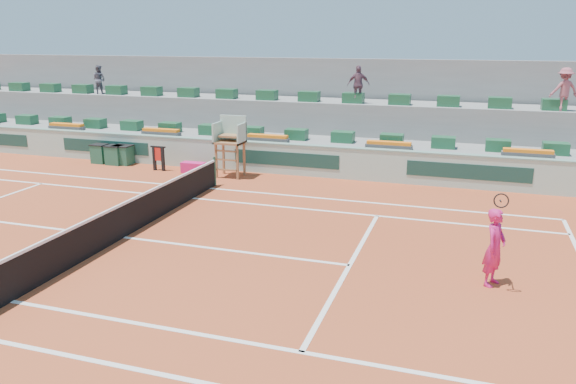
% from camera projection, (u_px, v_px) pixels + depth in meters
% --- Properties ---
extents(ground, '(90.00, 90.00, 0.00)m').
position_uv_depth(ground, '(124.00, 237.00, 15.63)').
color(ground, '#9F3E1E').
rests_on(ground, ground).
extents(seating_tier_lower, '(36.00, 4.00, 1.20)m').
position_uv_depth(seating_tier_lower, '(260.00, 147.00, 25.27)').
color(seating_tier_lower, gray).
rests_on(seating_tier_lower, ground).
extents(seating_tier_upper, '(36.00, 2.40, 2.60)m').
position_uv_depth(seating_tier_upper, '(272.00, 126.00, 26.55)').
color(seating_tier_upper, gray).
rests_on(seating_tier_upper, ground).
extents(stadium_back_wall, '(36.00, 0.40, 4.40)m').
position_uv_depth(stadium_back_wall, '(282.00, 103.00, 27.77)').
color(stadium_back_wall, gray).
rests_on(stadium_back_wall, ground).
extents(player_bag, '(0.98, 0.44, 0.44)m').
position_uv_depth(player_bag, '(194.00, 168.00, 22.96)').
color(player_bag, '#D41B6C').
rests_on(player_bag, ground).
extents(spectator_left, '(0.69, 0.54, 1.41)m').
position_uv_depth(spectator_left, '(99.00, 80.00, 28.07)').
color(spectator_left, '#50505D').
rests_on(spectator_left, seating_tier_upper).
extents(spectator_mid, '(1.02, 0.70, 1.61)m').
position_uv_depth(spectator_mid, '(358.00, 85.00, 24.02)').
color(spectator_mid, '#6B4756').
rests_on(spectator_mid, seating_tier_upper).
extents(spectator_right, '(1.22, 0.96, 1.66)m').
position_uv_depth(spectator_right, '(564.00, 89.00, 21.61)').
color(spectator_right, '#A2515B').
rests_on(spectator_right, seating_tier_upper).
extents(court_lines, '(23.89, 11.09, 0.01)m').
position_uv_depth(court_lines, '(124.00, 237.00, 15.63)').
color(court_lines, white).
rests_on(court_lines, ground).
extents(tennis_net, '(0.10, 11.97, 1.10)m').
position_uv_depth(tennis_net, '(123.00, 220.00, 15.49)').
color(tennis_net, black).
rests_on(tennis_net, ground).
extents(advertising_hoarding, '(36.00, 0.34, 1.26)m').
position_uv_depth(advertising_hoarding, '(242.00, 156.00, 23.24)').
color(advertising_hoarding, '#A0C9B8').
rests_on(advertising_hoarding, ground).
extents(umpire_chair, '(1.10, 0.90, 2.40)m').
position_uv_depth(umpire_chair, '(231.00, 138.00, 22.08)').
color(umpire_chair, brown).
rests_on(umpire_chair, ground).
extents(seat_row_lower, '(32.90, 0.60, 0.44)m').
position_uv_depth(seat_row_lower, '(252.00, 132.00, 24.22)').
color(seat_row_lower, '#1B5230').
rests_on(seat_row_lower, seating_tier_lower).
extents(seat_row_upper, '(32.90, 0.60, 0.44)m').
position_uv_depth(seat_row_upper, '(267.00, 95.00, 25.59)').
color(seat_row_upper, '#1B5230').
rests_on(seat_row_upper, seating_tier_upper).
extents(flower_planters, '(26.80, 0.36, 0.28)m').
position_uv_depth(flower_planters, '(213.00, 135.00, 23.96)').
color(flower_planters, '#4B4B4B').
rests_on(flower_planters, seating_tier_lower).
extents(drink_cooler_a, '(0.80, 0.69, 0.84)m').
position_uv_depth(drink_cooler_a, '(123.00, 155.00, 24.44)').
color(drink_cooler_a, '#1B523B').
rests_on(drink_cooler_a, ground).
extents(drink_cooler_b, '(0.72, 0.62, 0.84)m').
position_uv_depth(drink_cooler_b, '(115.00, 155.00, 24.41)').
color(drink_cooler_b, '#1B523B').
rests_on(drink_cooler_b, ground).
extents(drink_cooler_c, '(0.65, 0.57, 0.84)m').
position_uv_depth(drink_cooler_c, '(100.00, 154.00, 24.68)').
color(drink_cooler_c, '#1B523B').
rests_on(drink_cooler_c, ground).
extents(towel_rack, '(0.67, 0.11, 1.03)m').
position_uv_depth(towel_rack, '(158.00, 156.00, 23.25)').
color(towel_rack, black).
rests_on(towel_rack, ground).
extents(tennis_player, '(0.65, 0.94, 2.28)m').
position_uv_depth(tennis_player, '(495.00, 247.00, 12.45)').
color(tennis_player, '#D41B6C').
rests_on(tennis_player, ground).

